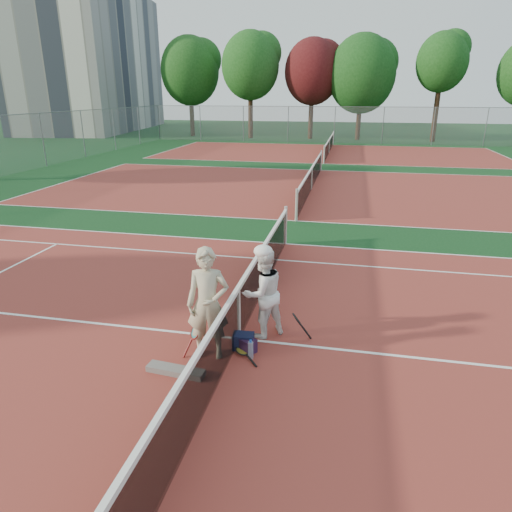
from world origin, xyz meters
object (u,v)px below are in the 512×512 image
(racket_red, at_px, (196,339))
(racket_black_held, at_px, (297,327))
(sports_bag_purple, at_px, (247,345))
(water_bottle, at_px, (251,350))
(player_a, at_px, (208,304))
(racket_spare, at_px, (243,351))
(net_main, at_px, (239,313))
(sports_bag_navy, at_px, (243,341))
(player_b, at_px, (263,293))
(apartment_block, at_px, (91,61))

(racket_red, bearing_deg, racket_black_held, -20.83)
(sports_bag_purple, relative_size, water_bottle, 0.99)
(player_a, xyz_separation_m, racket_spare, (0.53, 0.16, -0.89))
(sports_bag_purple, bearing_deg, racket_spare, -122.75)
(player_a, distance_m, racket_black_held, 1.69)
(net_main, bearing_deg, racket_black_held, 9.42)
(net_main, relative_size, water_bottle, 36.60)
(racket_spare, bearing_deg, sports_bag_navy, -29.18)
(player_a, distance_m, player_b, 1.13)
(water_bottle, bearing_deg, player_a, -176.60)
(player_b, bearing_deg, water_bottle, 43.85)
(apartment_block, height_order, racket_red, apartment_block)
(racket_red, height_order, sports_bag_purple, racket_red)
(racket_black_held, height_order, sports_bag_navy, racket_black_held)
(apartment_block, relative_size, sports_bag_navy, 63.00)
(racket_spare, relative_size, sports_bag_purple, 2.02)
(apartment_block, distance_m, racket_red, 52.85)
(racket_spare, bearing_deg, racket_red, 60.51)
(sports_bag_purple, bearing_deg, player_a, -157.97)
(racket_red, height_order, racket_black_held, racket_red)
(player_b, relative_size, racket_black_held, 3.14)
(racket_black_held, distance_m, racket_spare, 1.04)
(player_a, height_order, sports_bag_navy, player_a)
(racket_red, bearing_deg, sports_bag_navy, -23.86)
(apartment_block, xyz_separation_m, racket_spare, (28.18, -44.45, -7.45))
(player_a, height_order, racket_black_held, player_a)
(racket_black_held, xyz_separation_m, racket_spare, (-0.82, -0.61, -0.21))
(player_b, distance_m, racket_red, 1.39)
(player_b, distance_m, water_bottle, 1.05)
(player_b, height_order, water_bottle, player_b)
(apartment_block, height_order, racket_spare, apartment_block)
(water_bottle, bearing_deg, apartment_block, 122.45)
(net_main, bearing_deg, sports_bag_purple, -58.73)
(apartment_block, distance_m, player_a, 52.89)
(apartment_block, relative_size, racket_black_held, 42.60)
(racket_black_held, bearing_deg, sports_bag_navy, 6.43)
(player_b, xyz_separation_m, water_bottle, (-0.04, -0.82, -0.66))
(player_b, bearing_deg, racket_black_held, 128.65)
(player_a, bearing_deg, water_bottle, -5.84)
(sports_bag_purple, xyz_separation_m, water_bottle, (0.11, -0.19, 0.03))
(sports_bag_navy, bearing_deg, apartment_block, 122.43)
(player_b, relative_size, sports_bag_navy, 4.64)
(sports_bag_purple, bearing_deg, apartment_block, 122.46)
(net_main, distance_m, racket_spare, 0.67)
(player_a, bearing_deg, net_main, 50.70)
(player_a, distance_m, racket_red, 0.71)
(racket_spare, relative_size, sports_bag_navy, 1.72)
(racket_spare, distance_m, water_bottle, 0.22)
(racket_black_held, bearing_deg, racket_spare, 15.08)
(player_b, distance_m, racket_black_held, 0.84)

